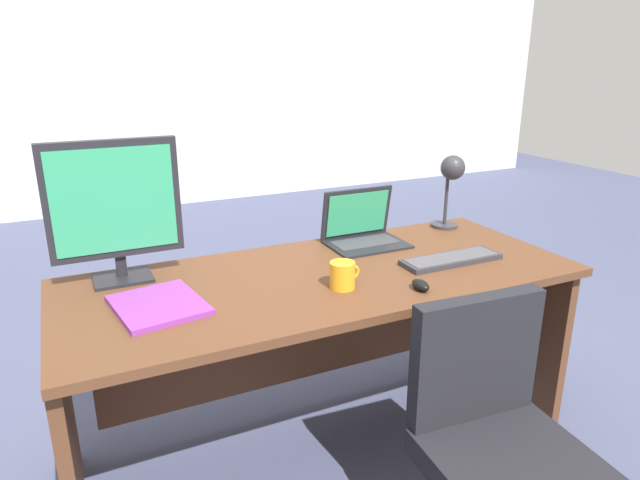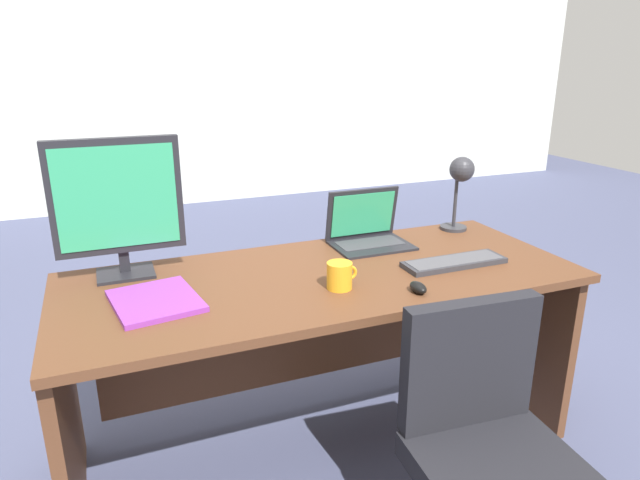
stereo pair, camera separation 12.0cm
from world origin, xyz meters
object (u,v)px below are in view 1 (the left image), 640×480
at_px(book, 159,305).
at_px(coffee_mug, 342,275).
at_px(keyboard, 451,259).
at_px(monitor, 114,204).
at_px(desk, 318,322).
at_px(desk_lamp, 451,177).
at_px(office_chair, 500,469).
at_px(laptop, 361,226).
at_px(mouse, 421,285).

xyz_separation_m(book, coffee_mug, (0.60, -0.11, 0.04)).
height_order(keyboard, book, keyboard).
distance_m(monitor, keyboard, 1.26).
bearing_deg(desk, coffee_mug, -90.65).
height_order(desk, desk_lamp, desk_lamp).
xyz_separation_m(book, office_chair, (0.85, -0.67, -0.43)).
xyz_separation_m(desk, laptop, (0.30, 0.21, 0.29)).
xyz_separation_m(laptop, desk_lamp, (0.46, 0.00, 0.17)).
relative_size(mouse, coffee_mug, 0.71).
distance_m(desk, coffee_mug, 0.33).
relative_size(monitor, office_chair, 0.61).
relative_size(book, office_chair, 0.41).
bearing_deg(mouse, keyboard, 33.28).
relative_size(laptop, coffee_mug, 2.81).
xyz_separation_m(keyboard, office_chair, (-0.25, -0.60, -0.43)).
height_order(book, coffee_mug, coffee_mug).
bearing_deg(mouse, monitor, 149.55).
bearing_deg(desk_lamp, book, -167.60).
bearing_deg(book, mouse, -16.03).
distance_m(monitor, office_chair, 1.50).
distance_m(laptop, coffee_mug, 0.51).
bearing_deg(mouse, coffee_mug, 150.82).
distance_m(laptop, mouse, 0.55).
distance_m(desk, office_chair, 0.82).
bearing_deg(office_chair, monitor, 133.72).
xyz_separation_m(monitor, office_chair, (0.92, -0.96, -0.70)).
xyz_separation_m(mouse, coffee_mug, (-0.23, 0.13, 0.03)).
bearing_deg(keyboard, coffee_mug, -175.05).
relative_size(coffee_mug, office_chair, 0.14).
distance_m(desk_lamp, book, 1.42).
bearing_deg(coffee_mug, desk, 89.35).
height_order(monitor, office_chair, monitor).
distance_m(laptop, desk_lamp, 0.49).
bearing_deg(keyboard, monitor, 163.00).
bearing_deg(book, keyboard, -3.39).
relative_size(laptop, office_chair, 0.39).
bearing_deg(book, desk, 8.24).
height_order(laptop, desk_lamp, desk_lamp).
bearing_deg(book, office_chair, -38.29).
bearing_deg(keyboard, laptop, 118.26).
relative_size(desk, keyboard, 4.60).
bearing_deg(desk_lamp, monitor, -179.74).
bearing_deg(laptop, book, -161.65).
height_order(desk, laptop, laptop).
bearing_deg(coffee_mug, mouse, -29.18).
xyz_separation_m(desk, coffee_mug, (-0.00, -0.20, 0.27)).
height_order(coffee_mug, office_chair, coffee_mug).
relative_size(desk, mouse, 23.17).
bearing_deg(desk, mouse, -54.54).
distance_m(keyboard, mouse, 0.32).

